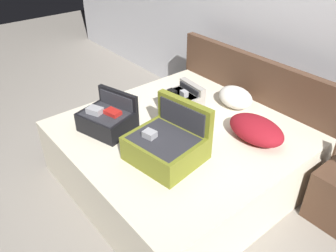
{
  "coord_description": "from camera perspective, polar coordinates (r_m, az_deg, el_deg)",
  "views": [
    {
      "loc": [
        1.76,
        -1.18,
        2.1
      ],
      "look_at": [
        0.0,
        0.27,
        0.61
      ],
      "focal_mm": 36.16,
      "sensor_mm": 36.0,
      "label": 1
    }
  ],
  "objects": [
    {
      "name": "ground_plane",
      "position": [
        2.98,
        -4.04,
        -11.7
      ],
      "size": [
        12.0,
        12.0,
        0.0
      ],
      "primitive_type": "plane",
      "color": "gray"
    },
    {
      "name": "back_wall",
      "position": [
        3.43,
        19.16,
        17.93
      ],
      "size": [
        8.0,
        0.1,
        2.6
      ],
      "primitive_type": "cube",
      "color": "silver",
      "rests_on": "ground"
    },
    {
      "name": "bed",
      "position": [
        3.0,
        1.99,
        -4.82
      ],
      "size": [
        1.81,
        1.79,
        0.51
      ],
      "primitive_type": "cube",
      "color": "beige",
      "rests_on": "ground"
    },
    {
      "name": "headboard",
      "position": [
        3.48,
        13.78,
        4.09
      ],
      "size": [
        1.85,
        0.08,
        0.93
      ],
      "primitive_type": "cube",
      "color": "#4C3323",
      "rests_on": "ground"
    },
    {
      "name": "hard_case_large",
      "position": [
        2.48,
        -0.15,
        -3.04
      ],
      "size": [
        0.56,
        0.53,
        0.41
      ],
      "rotation": [
        0.0,
        0.0,
        0.15
      ],
      "color": "olive",
      "rests_on": "bed"
    },
    {
      "name": "hard_case_medium",
      "position": [
        2.86,
        -10.15,
        1.23
      ],
      "size": [
        0.49,
        0.44,
        0.3
      ],
      "rotation": [
        0.0,
        0.0,
        0.28
      ],
      "color": "black",
      "rests_on": "bed"
    },
    {
      "name": "hard_case_small",
      "position": [
        3.07,
        2.22,
        4.2
      ],
      "size": [
        0.34,
        0.33,
        0.25
      ],
      "rotation": [
        0.0,
        0.0,
        -0.09
      ],
      "color": "gray",
      "rests_on": "bed"
    },
    {
      "name": "pillow_near_headboard",
      "position": [
        2.78,
        14.62,
        -0.58
      ],
      "size": [
        0.49,
        0.33,
        0.18
      ],
      "primitive_type": "ellipsoid",
      "rotation": [
        0.0,
        0.0,
        -0.02
      ],
      "color": "maroon",
      "rests_on": "bed"
    },
    {
      "name": "pillow_center_head",
      "position": [
        3.22,
        11.28,
        4.77
      ],
      "size": [
        0.4,
        0.33,
        0.18
      ],
      "primitive_type": "ellipsoid",
      "rotation": [
        0.0,
        0.0,
        -0.17
      ],
      "color": "white",
      "rests_on": "bed"
    }
  ]
}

